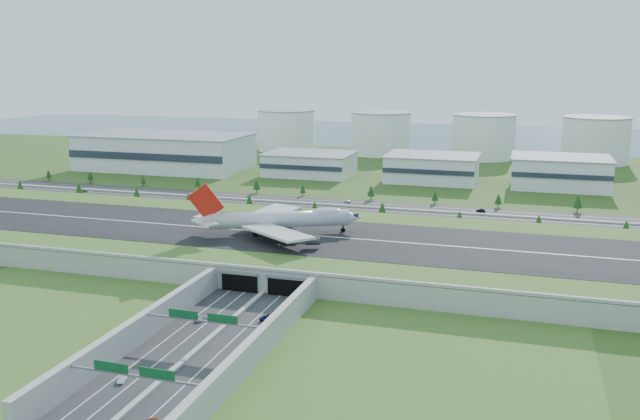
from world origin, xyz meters
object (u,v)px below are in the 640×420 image
(car_4, at_px, (84,191))
(car_1, at_px, (123,378))
(car_0, at_px, (201,318))
(car_7, at_px, (347,201))
(car_2, at_px, (267,317))
(fuel_tank_a, at_px, (287,131))
(car_5, at_px, (481,210))
(boeing_747, at_px, (278,219))

(car_4, bearing_deg, car_1, -132.16)
(car_0, xyz_separation_m, car_7, (-2.03, 184.52, -0.11))
(car_2, bearing_deg, car_1, 83.14)
(fuel_tank_a, bearing_deg, car_4, -103.33)
(car_0, xyz_separation_m, car_4, (-163.33, 168.65, 0.02))
(car_2, bearing_deg, car_7, -67.98)
(car_0, bearing_deg, car_1, -69.06)
(car_4, distance_m, car_5, 235.30)
(car_1, relative_size, car_7, 0.98)
(car_7, bearing_deg, boeing_747, 14.44)
(car_5, distance_m, car_7, 73.68)
(car_5, bearing_deg, car_2, -16.63)
(fuel_tank_a, bearing_deg, boeing_747, -70.92)
(boeing_747, bearing_deg, car_1, -113.22)
(boeing_747, height_order, car_7, boeing_747)
(car_1, height_order, car_7, car_1)
(car_4, xyz_separation_m, car_5, (234.93, 13.11, -0.01))
(fuel_tank_a, xyz_separation_m, car_1, (110.54, -430.85, -16.64))
(fuel_tank_a, xyz_separation_m, car_0, (111.11, -389.05, -16.61))
(fuel_tank_a, bearing_deg, car_1, -75.61)
(boeing_747, distance_m, car_7, 107.50)
(car_5, height_order, car_7, car_5)
(car_2, distance_m, car_5, 182.70)
(car_1, bearing_deg, boeing_747, 75.30)
(car_2, relative_size, car_7, 1.21)
(fuel_tank_a, height_order, car_0, fuel_tank_a)
(car_4, height_order, car_7, car_4)
(car_0, height_order, car_5, car_5)
(car_0, relative_size, car_7, 1.00)
(fuel_tank_a, bearing_deg, car_7, -61.93)
(car_1, bearing_deg, car_7, 74.26)
(car_0, distance_m, car_2, 20.29)
(car_0, bearing_deg, car_5, 90.22)
(car_0, xyz_separation_m, car_2, (19.14, 6.76, -0.01))
(car_2, relative_size, car_4, 1.19)
(fuel_tank_a, xyz_separation_m, car_7, (109.08, -204.53, -16.72))
(car_2, relative_size, car_5, 1.16)
(fuel_tank_a, relative_size, boeing_747, 0.75)
(car_2, height_order, car_5, car_5)
(boeing_747, height_order, car_0, boeing_747)
(car_0, distance_m, car_1, 41.80)
(boeing_747, xyz_separation_m, car_4, (-159.83, 90.77, -13.38))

